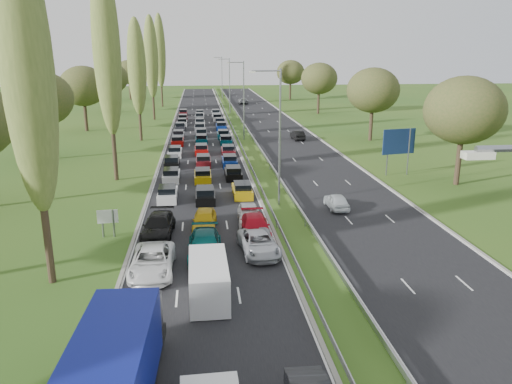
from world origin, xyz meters
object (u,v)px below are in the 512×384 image
near_car_2 (152,261)px  direction_sign (399,144)px  near_car_3 (158,226)px  info_sign (108,219)px  blue_lorry (118,365)px  white_van_rear (208,277)px

near_car_2 → direction_sign: bearing=43.6°
direction_sign → near_car_2: bearing=-137.2°
near_car_3 → near_car_2: bearing=-85.5°
info_sign → direction_sign: 33.15m
near_car_3 → direction_sign: bearing=36.8°
near_car_2 → near_car_3: 6.60m
near_car_3 → direction_sign: size_ratio=1.04×
blue_lorry → info_sign: 19.64m
info_sign → white_van_rear: bearing=-54.7°
white_van_rear → direction_sign: size_ratio=1.03×
near_car_2 → near_car_3: bearing=91.9°
white_van_rear → blue_lorry: bearing=-112.0°
white_van_rear → info_sign: (-7.20, 10.18, 0.26)m
blue_lorry → direction_sign: direction_sign is taller
near_car_2 → info_sign: 7.85m
near_car_3 → info_sign: info_sign is taller
blue_lorry → direction_sign: (25.14, 35.56, 1.55)m
near_car_2 → direction_sign: (25.00, 23.13, 2.76)m
blue_lorry → info_sign: blue_lorry is taller
near_car_3 → blue_lorry: bearing=-86.6°
near_car_2 → direction_sign: direction_sign is taller
near_car_2 → white_van_rear: bearing=-43.5°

